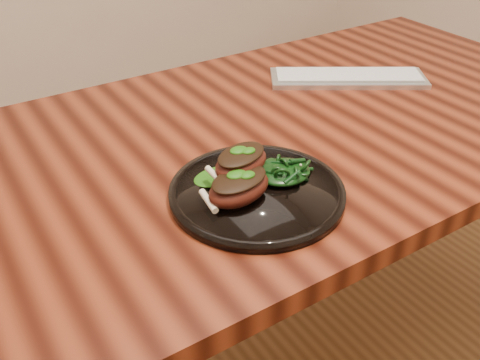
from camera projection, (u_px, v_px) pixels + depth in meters
The scene contains 7 objects.
desk at pixel (272, 161), 1.15m from camera, with size 1.60×0.80×0.75m.
plate at pixel (257, 192), 0.89m from camera, with size 0.29×0.29×0.02m.
lamb_chop_front at pixel (239, 186), 0.84m from camera, with size 0.13×0.10×0.05m.
lamb_chop_back at pixel (241, 161), 0.87m from camera, with size 0.12×0.10×0.05m.
herb_smear at pixel (219, 176), 0.91m from camera, with size 0.09×0.06×0.01m, color #134B08.
greens_heap at pixel (283, 169), 0.90m from camera, with size 0.10×0.09×0.04m.
keyboard at pixel (348, 77), 1.30m from camera, with size 0.37×0.29×0.02m.
Camera 1 is at (-0.59, -0.79, 1.26)m, focal length 40.00 mm.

